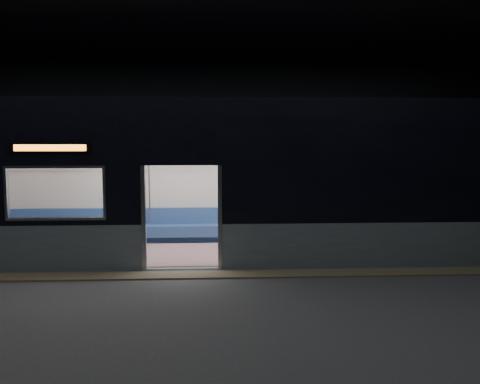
{
  "coord_description": "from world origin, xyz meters",
  "views": [
    {
      "loc": [
        0.63,
        -8.78,
        2.55
      ],
      "look_at": [
        1.2,
        2.3,
        1.39
      ],
      "focal_mm": 38.0,
      "sensor_mm": 36.0,
      "label": 1
    }
  ],
  "objects": [
    {
      "name": "handbag",
      "position": [
        4.77,
        3.31,
        0.68
      ],
      "size": [
        0.29,
        0.25,
        0.13
      ],
      "primitive_type": "cube",
      "rotation": [
        0.0,
        0.0,
        -0.11
      ],
      "color": "black",
      "rests_on": "passenger"
    },
    {
      "name": "passenger",
      "position": [
        4.73,
        3.55,
        0.81
      ],
      "size": [
        0.41,
        0.71,
        1.4
      ],
      "rotation": [
        0.0,
        0.0,
        -0.06
      ],
      "color": "black",
      "rests_on": "metro_car"
    },
    {
      "name": "metro_car",
      "position": [
        -0.0,
        2.54,
        1.85
      ],
      "size": [
        18.0,
        3.04,
        3.35
      ],
      "color": "#8796A1",
      "rests_on": "station_floor"
    },
    {
      "name": "tactile_strip",
      "position": [
        0.0,
        0.55,
        0.01
      ],
      "size": [
        22.8,
        0.5,
        0.03
      ],
      "primitive_type": "cube",
      "color": "#8C7F59",
      "rests_on": "station_floor"
    },
    {
      "name": "station_floor",
      "position": [
        0.0,
        0.0,
        -0.01
      ],
      "size": [
        24.0,
        14.0,
        0.01
      ],
      "primitive_type": "cube",
      "color": "#47494C",
      "rests_on": "ground"
    },
    {
      "name": "transit_map",
      "position": [
        1.73,
        3.85,
        1.48
      ],
      "size": [
        1.02,
        0.03,
        0.66
      ],
      "primitive_type": "cube",
      "color": "white",
      "rests_on": "metro_car"
    },
    {
      "name": "station_envelope",
      "position": [
        0.0,
        0.0,
        3.66
      ],
      "size": [
        24.0,
        14.0,
        5.0
      ],
      "color": "black",
      "rests_on": "station_floor"
    }
  ]
}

